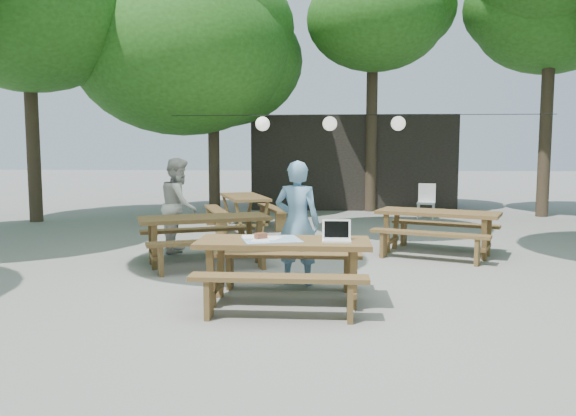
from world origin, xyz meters
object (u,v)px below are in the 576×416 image
(woman, at_px, (297,223))
(second_person, at_px, (179,205))
(main_picnic_table, at_px, (284,271))
(picnic_table_nw, at_px, (205,239))
(plastic_chair, at_px, (426,209))

(woman, relative_size, second_person, 1.00)
(main_picnic_table, distance_m, picnic_table_nw, 2.61)
(picnic_table_nw, distance_m, plastic_chair, 7.62)
(second_person, bearing_deg, picnic_table_nw, -154.24)
(woman, xyz_separation_m, plastic_chair, (2.95, 7.42, -0.57))
(main_picnic_table, xyz_separation_m, plastic_chair, (3.05, 8.35, -0.13))
(picnic_table_nw, bearing_deg, main_picnic_table, -79.64)
(picnic_table_nw, relative_size, second_person, 1.43)
(main_picnic_table, xyz_separation_m, second_person, (-2.10, 3.20, 0.44))
(picnic_table_nw, height_order, second_person, second_person)
(second_person, xyz_separation_m, plastic_chair, (5.15, 5.16, -0.57))
(main_picnic_table, distance_m, plastic_chair, 8.90)
(main_picnic_table, bearing_deg, woman, 83.57)
(woman, bearing_deg, second_person, -34.79)
(picnic_table_nw, xyz_separation_m, woman, (1.53, -1.26, 0.44))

